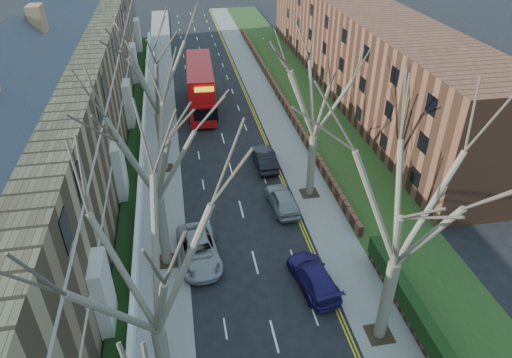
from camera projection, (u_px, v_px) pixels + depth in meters
pavement_left at (161, 117)px, 49.08m from camera, size 3.00×102.00×0.12m
pavement_right at (270, 109)px, 50.89m from camera, size 3.00×102.00×0.12m
terrace_left at (62, 104)px, 38.36m from camera, size 9.70×78.00×13.60m
flats_right at (359, 49)px, 53.28m from camera, size 13.97×54.00×10.00m
front_wall_left at (143, 149)px, 41.90m from camera, size 0.30×78.00×1.00m
grass_verge_right at (309, 105)px, 51.52m from camera, size 6.00×102.00×0.06m
tree_left_mid at (145, 255)px, 16.66m from camera, size 10.50×10.50×14.71m
tree_left_far at (150, 138)px, 25.12m from camera, size 10.15×10.15×14.22m
tree_left_dist at (152, 63)px, 34.89m from camera, size 10.50×10.50×14.71m
tree_right_mid at (410, 193)px, 20.03m from camera, size 10.50×10.50×14.71m
tree_right_far at (317, 85)px, 31.81m from camera, size 10.15×10.15×14.22m
double_decker_bus at (201, 88)px, 49.88m from camera, size 3.37×11.97×4.93m
car_left_far at (199, 250)px, 29.98m from camera, size 2.94×5.67×1.53m
car_right_near at (313, 276)px, 28.03m from camera, size 2.69×5.21×1.45m
car_right_mid at (282, 199)px, 34.84m from camera, size 2.11×4.68×1.56m
car_right_far at (265, 158)px, 40.16m from camera, size 1.69×4.76×1.56m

